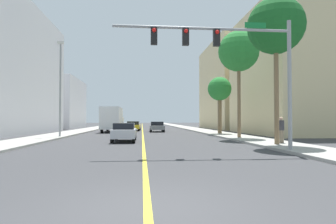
{
  "coord_description": "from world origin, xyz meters",
  "views": [
    {
      "loc": [
        -0.11,
        -5.32,
        1.68
      ],
      "look_at": [
        1.92,
        16.48,
        2.26
      ],
      "focal_mm": 30.08,
      "sensor_mm": 36.0,
      "label": 1
    }
  ],
  "objects_px": {
    "car_gray": "(157,127)",
    "car_yellow": "(134,126)",
    "car_silver": "(124,132)",
    "street_lamp": "(60,84)",
    "traffic_signal_mast": "(233,53)",
    "pedestrian": "(281,130)",
    "palm_near": "(276,27)",
    "palm_mid": "(239,52)",
    "delivery_truck": "(112,119)",
    "palm_far": "(220,90)"
  },
  "relations": [
    {
      "from": "car_silver",
      "to": "delivery_truck",
      "type": "xyz_separation_m",
      "value": [
        -2.62,
        16.58,
        0.98
      ]
    },
    {
      "from": "street_lamp",
      "to": "car_silver",
      "type": "distance_m",
      "value": 8.73
    },
    {
      "from": "palm_mid",
      "to": "car_yellow",
      "type": "relative_size",
      "value": 2.01
    },
    {
      "from": "palm_far",
      "to": "palm_near",
      "type": "bearing_deg",
      "value": -90.84
    },
    {
      "from": "traffic_signal_mast",
      "to": "delivery_truck",
      "type": "xyz_separation_m",
      "value": [
        -8.5,
        24.5,
        -3.27
      ]
    },
    {
      "from": "palm_near",
      "to": "palm_mid",
      "type": "distance_m",
      "value": 6.74
    },
    {
      "from": "traffic_signal_mast",
      "to": "car_silver",
      "type": "xyz_separation_m",
      "value": [
        -5.88,
        7.92,
        -4.26
      ]
    },
    {
      "from": "car_gray",
      "to": "car_yellow",
      "type": "bearing_deg",
      "value": 131.85
    },
    {
      "from": "street_lamp",
      "to": "pedestrian",
      "type": "relative_size",
      "value": 5.1
    },
    {
      "from": "delivery_truck",
      "to": "palm_mid",
      "type": "bearing_deg",
      "value": -49.78
    },
    {
      "from": "traffic_signal_mast",
      "to": "pedestrian",
      "type": "distance_m",
      "value": 7.17
    },
    {
      "from": "traffic_signal_mast",
      "to": "street_lamp",
      "type": "height_order",
      "value": "street_lamp"
    },
    {
      "from": "palm_near",
      "to": "palm_mid",
      "type": "xyz_separation_m",
      "value": [
        -0.0,
        6.74,
        0.04
      ]
    },
    {
      "from": "street_lamp",
      "to": "palm_far",
      "type": "xyz_separation_m",
      "value": [
        15.91,
        3.92,
        0.03
      ]
    },
    {
      "from": "car_gray",
      "to": "palm_near",
      "type": "bearing_deg",
      "value": -73.38
    },
    {
      "from": "car_silver",
      "to": "car_gray",
      "type": "relative_size",
      "value": 1.01
    },
    {
      "from": "pedestrian",
      "to": "palm_mid",
      "type": "bearing_deg",
      "value": 118.36
    },
    {
      "from": "car_gray",
      "to": "delivery_truck",
      "type": "height_order",
      "value": "delivery_truck"
    },
    {
      "from": "car_silver",
      "to": "car_gray",
      "type": "distance_m",
      "value": 16.96
    },
    {
      "from": "car_yellow",
      "to": "car_silver",
      "type": "xyz_separation_m",
      "value": [
        -0.09,
        -20.32,
        0.02
      ]
    },
    {
      "from": "street_lamp",
      "to": "car_yellow",
      "type": "bearing_deg",
      "value": 68.46
    },
    {
      "from": "car_silver",
      "to": "street_lamp",
      "type": "bearing_deg",
      "value": 142.65
    },
    {
      "from": "car_gray",
      "to": "street_lamp",
      "type": "bearing_deg",
      "value": -127.97
    },
    {
      "from": "traffic_signal_mast",
      "to": "palm_near",
      "type": "height_order",
      "value": "palm_near"
    },
    {
      "from": "car_gray",
      "to": "traffic_signal_mast",
      "type": "bearing_deg",
      "value": -83.77
    },
    {
      "from": "pedestrian",
      "to": "delivery_truck",
      "type": "bearing_deg",
      "value": 143.45
    },
    {
      "from": "palm_mid",
      "to": "delivery_truck",
      "type": "xyz_separation_m",
      "value": [
        -12.25,
        14.72,
        -5.8
      ]
    },
    {
      "from": "palm_far",
      "to": "car_gray",
      "type": "bearing_deg",
      "value": 128.89
    },
    {
      "from": "car_yellow",
      "to": "pedestrian",
      "type": "relative_size",
      "value": 2.7
    },
    {
      "from": "palm_far",
      "to": "car_gray",
      "type": "xyz_separation_m",
      "value": [
        -6.47,
        8.02,
        -4.21
      ]
    },
    {
      "from": "traffic_signal_mast",
      "to": "palm_far",
      "type": "bearing_deg",
      "value": 76.56
    },
    {
      "from": "car_yellow",
      "to": "traffic_signal_mast",
      "type": "bearing_deg",
      "value": -75.66
    },
    {
      "from": "palm_mid",
      "to": "pedestrian",
      "type": "bearing_deg",
      "value": -82.84
    },
    {
      "from": "palm_far",
      "to": "car_yellow",
      "type": "height_order",
      "value": "palm_far"
    },
    {
      "from": "palm_far",
      "to": "delivery_truck",
      "type": "bearing_deg",
      "value": 147.35
    },
    {
      "from": "traffic_signal_mast",
      "to": "car_silver",
      "type": "distance_m",
      "value": 10.74
    },
    {
      "from": "street_lamp",
      "to": "palm_near",
      "type": "xyz_separation_m",
      "value": [
        15.71,
        -9.56,
        2.58
      ]
    },
    {
      "from": "traffic_signal_mast",
      "to": "pedestrian",
      "type": "bearing_deg",
      "value": 41.15
    },
    {
      "from": "palm_far",
      "to": "pedestrian",
      "type": "bearing_deg",
      "value": -87.56
    },
    {
      "from": "palm_near",
      "to": "car_silver",
      "type": "xyz_separation_m",
      "value": [
        -9.63,
        4.88,
        -6.74
      ]
    },
    {
      "from": "traffic_signal_mast",
      "to": "street_lamp",
      "type": "xyz_separation_m",
      "value": [
        -11.96,
        12.6,
        -0.1
      ]
    },
    {
      "from": "delivery_truck",
      "to": "street_lamp",
      "type": "bearing_deg",
      "value": -105.77
    },
    {
      "from": "car_yellow",
      "to": "pedestrian",
      "type": "bearing_deg",
      "value": -64.34
    },
    {
      "from": "palm_near",
      "to": "delivery_truck",
      "type": "height_order",
      "value": "palm_near"
    },
    {
      "from": "palm_near",
      "to": "palm_mid",
      "type": "relative_size",
      "value": 1.0
    },
    {
      "from": "traffic_signal_mast",
      "to": "car_yellow",
      "type": "height_order",
      "value": "traffic_signal_mast"
    },
    {
      "from": "traffic_signal_mast",
      "to": "delivery_truck",
      "type": "relative_size",
      "value": 1.1
    },
    {
      "from": "car_yellow",
      "to": "car_gray",
      "type": "xyz_separation_m",
      "value": [
        3.27,
        -3.7,
        -0.0
      ]
    },
    {
      "from": "car_silver",
      "to": "delivery_truck",
      "type": "relative_size",
      "value": 0.52
    },
    {
      "from": "traffic_signal_mast",
      "to": "palm_far",
      "type": "distance_m",
      "value": 16.99
    }
  ]
}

